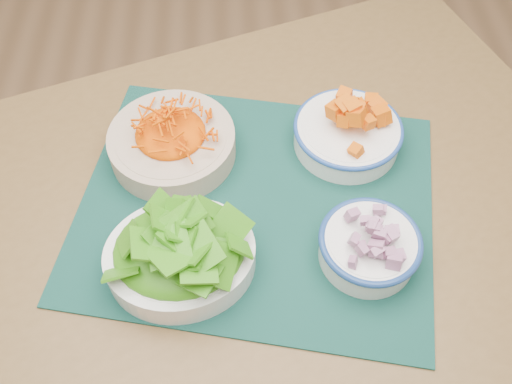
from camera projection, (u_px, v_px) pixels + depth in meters
ground at (205, 364)px, 1.53m from camera, size 4.00×4.00×0.00m
table at (240, 244)px, 0.99m from camera, size 1.44×1.19×0.75m
placemat at (256, 204)px, 0.92m from camera, size 0.65×0.57×0.00m
carrot_bowl at (172, 139)px, 0.95m from camera, size 0.26×0.26×0.08m
squash_bowl at (348, 128)px, 0.96m from camera, size 0.19×0.19×0.09m
lettuce_bowl at (179, 250)px, 0.82m from camera, size 0.24×0.21×0.10m
onion_bowl at (370, 243)px, 0.83m from camera, size 0.18×0.18×0.08m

